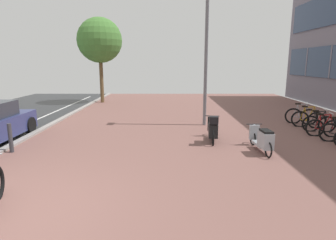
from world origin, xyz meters
TOP-DOWN VIEW (x-y plane):
  - ground at (1.43, 0.00)m, footprint 21.00×40.00m
  - bicycle_rack_03 at (8.43, 5.44)m, footprint 1.25×0.47m
  - bicycle_rack_04 at (8.64, 6.17)m, footprint 1.27×0.48m
  - bicycle_rack_05 at (8.58, 6.91)m, footprint 1.25×0.62m
  - bicycle_rack_06 at (8.63, 7.65)m, footprint 1.30×0.56m
  - scooter_near at (5.57, 3.59)m, footprint 0.52×1.76m
  - scooter_mid at (4.25, 4.75)m, footprint 0.55×1.72m
  - lamp_post at (4.30, 7.41)m, footprint 0.20×0.52m
  - street_tree at (-1.81, 14.56)m, footprint 2.95×2.95m
  - bollard_far at (-2.05, 3.58)m, footprint 0.12×0.12m

SIDE VIEW (x-z plane):
  - ground at x=1.43m, z-range -0.09..0.04m
  - bicycle_rack_04 at x=8.64m, z-range -0.14..0.79m
  - bicycle_rack_03 at x=8.43m, z-range -0.14..0.79m
  - bicycle_rack_05 at x=8.58m, z-range -0.15..0.84m
  - bicycle_rack_06 at x=8.63m, z-range -0.15..0.85m
  - scooter_near at x=5.57m, z-range 0.01..0.78m
  - bollard_far at x=-2.05m, z-range 0.00..0.89m
  - scooter_mid at x=4.25m, z-range -0.05..0.95m
  - lamp_post at x=4.30m, z-range 0.32..6.50m
  - street_tree at x=-1.81m, z-range 1.31..6.92m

